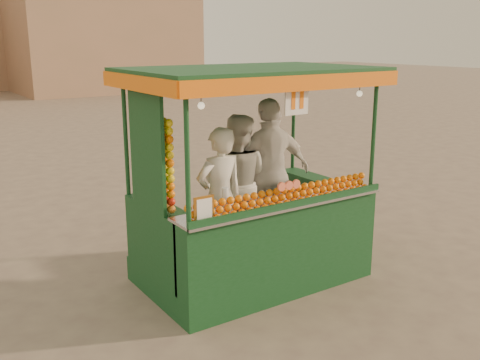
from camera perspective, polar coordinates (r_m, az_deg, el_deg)
ground at (r=6.88m, az=1.29°, el=-8.99°), size 90.00×90.00×0.00m
building_right at (r=31.04m, az=-14.08°, el=13.66°), size 9.00×6.00×5.00m
juice_cart at (r=6.18m, az=1.23°, el=-3.88°), size 2.69×1.74×2.44m
vendor_left at (r=5.96m, az=-2.12°, el=-1.86°), size 0.57×0.38×1.56m
vendor_middle at (r=6.40m, az=-0.33°, el=-0.37°), size 1.00×0.98×1.63m
vendor_right at (r=6.56m, az=3.17°, el=0.73°), size 1.10×0.56×1.79m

